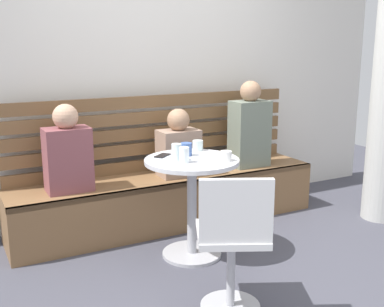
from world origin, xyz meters
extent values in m
plane|color=#42424C|center=(0.00, 0.00, 0.00)|extent=(8.00, 8.00, 0.00)
cube|color=silver|center=(0.00, 1.64, 1.45)|extent=(5.20, 0.10, 2.90)
cube|color=brown|center=(0.00, 1.20, 0.22)|extent=(2.70, 0.52, 0.44)
cube|color=brown|center=(0.00, 0.96, 0.42)|extent=(2.70, 0.04, 0.04)
cube|color=brown|center=(0.00, 1.44, 0.49)|extent=(2.65, 0.04, 0.10)
cube|color=brown|center=(0.00, 1.44, 0.64)|extent=(2.65, 0.04, 0.10)
cube|color=brown|center=(0.00, 1.44, 0.78)|extent=(2.65, 0.04, 0.10)
cube|color=brown|center=(0.00, 1.44, 0.92)|extent=(2.65, 0.04, 0.10)
cube|color=brown|center=(0.00, 1.44, 1.05)|extent=(2.65, 0.04, 0.10)
cylinder|color=#ADADB2|center=(-0.12, 0.55, 0.01)|extent=(0.44, 0.44, 0.02)
cylinder|color=#ADADB2|center=(-0.12, 0.55, 0.37)|extent=(0.07, 0.07, 0.69)
cylinder|color=silver|center=(-0.12, 0.55, 0.72)|extent=(0.68, 0.68, 0.03)
cylinder|color=#ADADB2|center=(-0.26, -0.20, 0.01)|extent=(0.36, 0.36, 0.02)
cylinder|color=#ADADB2|center=(-0.26, -0.20, 0.23)|extent=(0.05, 0.05, 0.45)
cube|color=silver|center=(-0.26, -0.20, 0.47)|extent=(0.53, 0.53, 0.04)
cube|color=silver|center=(-0.33, -0.36, 0.67)|extent=(0.38, 0.21, 0.36)
cube|color=slate|center=(0.80, 1.16, 0.74)|extent=(0.34, 0.22, 0.60)
sphere|color=#A37A5B|center=(0.80, 1.16, 1.13)|extent=(0.19, 0.19, 0.19)
cube|color=#9E7F6B|center=(0.08, 1.17, 0.64)|extent=(0.34, 0.22, 0.39)
sphere|color=#A37A5B|center=(0.08, 1.17, 0.92)|extent=(0.19, 0.19, 0.19)
cube|color=brown|center=(-0.86, 1.17, 0.68)|extent=(0.34, 0.22, 0.49)
sphere|color=tan|center=(-0.86, 1.17, 1.01)|extent=(0.19, 0.19, 0.19)
cylinder|color=#3D5B9E|center=(-0.11, 0.66, 0.79)|extent=(0.08, 0.08, 0.09)
cylinder|color=white|center=(-0.22, 0.48, 0.80)|extent=(0.07, 0.07, 0.11)
cylinder|color=silver|center=(-0.24, 0.56, 0.80)|extent=(0.07, 0.07, 0.12)
cylinder|color=white|center=(0.06, 0.39, 0.78)|extent=(0.08, 0.08, 0.07)
cylinder|color=silver|center=(0.04, 0.76, 0.78)|extent=(0.08, 0.08, 0.08)
cube|color=black|center=(-0.27, 0.73, 0.74)|extent=(0.15, 0.14, 0.01)
camera|label=1|loc=(-1.68, -2.39, 1.55)|focal=44.90mm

